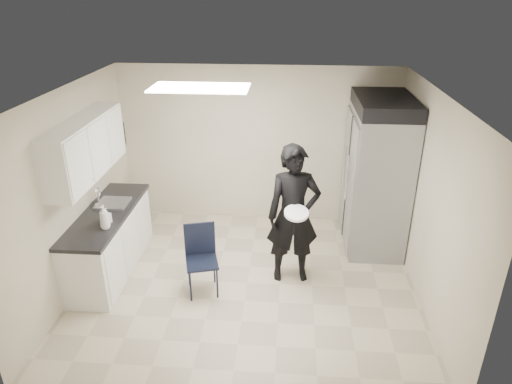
# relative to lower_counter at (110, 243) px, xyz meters

# --- Properties ---
(floor) EXTENTS (4.50, 4.50, 0.00)m
(floor) POSITION_rel_lower_counter_xyz_m (1.95, -0.20, -0.43)
(floor) COLOR #B9AC91
(floor) RESTS_ON ground
(ceiling) EXTENTS (4.50, 4.50, 0.00)m
(ceiling) POSITION_rel_lower_counter_xyz_m (1.95, -0.20, 2.17)
(ceiling) COLOR white
(ceiling) RESTS_ON back_wall
(back_wall) EXTENTS (4.50, 0.00, 4.50)m
(back_wall) POSITION_rel_lower_counter_xyz_m (1.95, 1.80, 0.87)
(back_wall) COLOR beige
(back_wall) RESTS_ON floor
(left_wall) EXTENTS (0.00, 4.00, 4.00)m
(left_wall) POSITION_rel_lower_counter_xyz_m (-0.30, -0.20, 0.87)
(left_wall) COLOR beige
(left_wall) RESTS_ON floor
(right_wall) EXTENTS (0.00, 4.00, 4.00)m
(right_wall) POSITION_rel_lower_counter_xyz_m (4.20, -0.20, 0.87)
(right_wall) COLOR beige
(right_wall) RESTS_ON floor
(ceiling_panel) EXTENTS (1.20, 0.60, 0.02)m
(ceiling_panel) POSITION_rel_lower_counter_xyz_m (1.35, 0.20, 2.14)
(ceiling_panel) COLOR white
(ceiling_panel) RESTS_ON ceiling
(lower_counter) EXTENTS (0.60, 1.90, 0.86)m
(lower_counter) POSITION_rel_lower_counter_xyz_m (0.00, 0.00, 0.00)
(lower_counter) COLOR silver
(lower_counter) RESTS_ON floor
(countertop) EXTENTS (0.64, 1.95, 0.05)m
(countertop) POSITION_rel_lower_counter_xyz_m (0.00, 0.00, 0.46)
(countertop) COLOR black
(countertop) RESTS_ON lower_counter
(sink) EXTENTS (0.42, 0.40, 0.14)m
(sink) POSITION_rel_lower_counter_xyz_m (0.02, 0.25, 0.44)
(sink) COLOR gray
(sink) RESTS_ON countertop
(faucet) EXTENTS (0.02, 0.02, 0.24)m
(faucet) POSITION_rel_lower_counter_xyz_m (-0.18, 0.25, 0.59)
(faucet) COLOR silver
(faucet) RESTS_ON countertop
(upper_cabinets) EXTENTS (0.35, 1.80, 0.75)m
(upper_cabinets) POSITION_rel_lower_counter_xyz_m (-0.13, 0.00, 1.40)
(upper_cabinets) COLOR silver
(upper_cabinets) RESTS_ON left_wall
(towel_dispenser) EXTENTS (0.22, 0.30, 0.35)m
(towel_dispenser) POSITION_rel_lower_counter_xyz_m (-0.19, 1.15, 1.19)
(towel_dispenser) COLOR black
(towel_dispenser) RESTS_ON left_wall
(notice_sticker_left) EXTENTS (0.00, 0.12, 0.07)m
(notice_sticker_left) POSITION_rel_lower_counter_xyz_m (-0.29, -0.10, 0.79)
(notice_sticker_left) COLOR yellow
(notice_sticker_left) RESTS_ON left_wall
(notice_sticker_right) EXTENTS (0.00, 0.12, 0.07)m
(notice_sticker_right) POSITION_rel_lower_counter_xyz_m (-0.29, 0.10, 0.75)
(notice_sticker_right) COLOR yellow
(notice_sticker_right) RESTS_ON left_wall
(commercial_fridge) EXTENTS (0.80, 1.35, 2.10)m
(commercial_fridge) POSITION_rel_lower_counter_xyz_m (3.78, 1.07, 0.62)
(commercial_fridge) COLOR gray
(commercial_fridge) RESTS_ON floor
(fridge_compressor) EXTENTS (0.80, 1.35, 0.20)m
(fridge_compressor) POSITION_rel_lower_counter_xyz_m (3.78, 1.07, 1.77)
(fridge_compressor) COLOR black
(fridge_compressor) RESTS_ON commercial_fridge
(folding_chair) EXTENTS (0.49, 0.49, 0.90)m
(folding_chair) POSITION_rel_lower_counter_xyz_m (1.38, -0.42, 0.02)
(folding_chair) COLOR black
(folding_chair) RESTS_ON floor
(man_tuxedo) EXTENTS (0.76, 0.56, 1.92)m
(man_tuxedo) POSITION_rel_lower_counter_xyz_m (2.55, 0.01, 0.53)
(man_tuxedo) COLOR black
(man_tuxedo) RESTS_ON floor
(bucket_lid) EXTENTS (0.35, 0.35, 0.04)m
(bucket_lid) POSITION_rel_lower_counter_xyz_m (2.58, -0.24, 0.69)
(bucket_lid) COLOR white
(bucket_lid) RESTS_ON man_tuxedo
(soap_bottle_a) EXTENTS (0.14, 0.14, 0.32)m
(soap_bottle_a) POSITION_rel_lower_counter_xyz_m (0.18, -0.43, 0.64)
(soap_bottle_a) COLOR silver
(soap_bottle_a) RESTS_ON countertop
(soap_bottle_b) EXTENTS (0.12, 0.12, 0.21)m
(soap_bottle_b) POSITION_rel_lower_counter_xyz_m (0.15, -0.29, 0.58)
(soap_bottle_b) COLOR silver
(soap_bottle_b) RESTS_ON countertop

